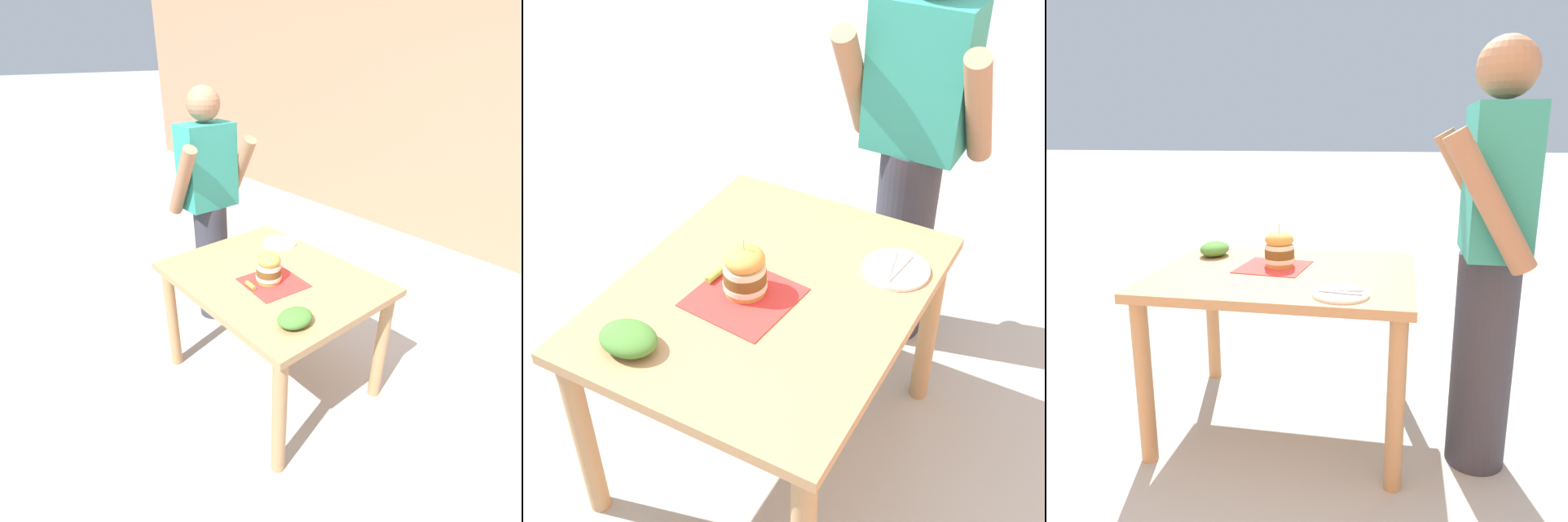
% 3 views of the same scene
% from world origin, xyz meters
% --- Properties ---
extents(ground_plane, '(80.00, 80.00, 0.00)m').
position_xyz_m(ground_plane, '(0.00, 0.00, 0.00)').
color(ground_plane, '#ADAAA3').
extents(patio_table, '(0.91, 1.14, 0.75)m').
position_xyz_m(patio_table, '(0.00, 0.00, 0.64)').
color(patio_table, tan).
rests_on(patio_table, ground).
extents(serving_paper, '(0.33, 0.33, 0.00)m').
position_xyz_m(serving_paper, '(-0.05, -0.07, 0.76)').
color(serving_paper, red).
rests_on(serving_paper, patio_table).
extents(sandwich, '(0.14, 0.14, 0.20)m').
position_xyz_m(sandwich, '(-0.06, -0.04, 0.84)').
color(sandwich, gold).
rests_on(sandwich, serving_paper).
extents(pickle_spear, '(0.03, 0.08, 0.02)m').
position_xyz_m(pickle_spear, '(-0.18, -0.03, 0.77)').
color(pickle_spear, '#8EA83D').
rests_on(pickle_spear, serving_paper).
extents(side_plate_with_forks, '(0.22, 0.22, 0.02)m').
position_xyz_m(side_plate_with_forks, '(0.31, 0.29, 0.76)').
color(side_plate_with_forks, white).
rests_on(side_plate_with_forks, patio_table).
extents(side_salad, '(0.18, 0.14, 0.07)m').
position_xyz_m(side_salad, '(-0.22, -0.41, 0.79)').
color(side_salad, '#477F33').
rests_on(side_salad, patio_table).
extents(diner_across_table, '(0.55, 0.35, 1.69)m').
position_xyz_m(diner_across_table, '(0.15, 0.84, 0.88)').
color(diner_across_table, '#33333D').
rests_on(diner_across_table, ground).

